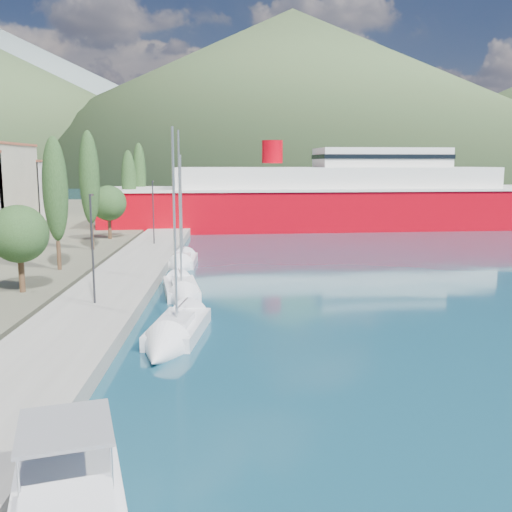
{
  "coord_description": "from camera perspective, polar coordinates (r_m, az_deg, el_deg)",
  "views": [
    {
      "loc": [
        -1.16,
        -16.73,
        8.5
      ],
      "look_at": [
        0.0,
        14.0,
        3.5
      ],
      "focal_mm": 40.0,
      "sensor_mm": 36.0,
      "label": 1
    }
  ],
  "objects": [
    {
      "name": "sailboat_near",
      "position": [
        27.26,
        -8.65,
        -8.37
      ],
      "size": [
        3.3,
        7.97,
        11.12
      ],
      "color": "silver",
      "rests_on": "ground"
    },
    {
      "name": "sailboat_mid",
      "position": [
        36.27,
        -7.27,
        -3.93
      ],
      "size": [
        3.36,
        8.16,
        11.4
      ],
      "color": "silver",
      "rests_on": "ground"
    },
    {
      "name": "lamp_posts",
      "position": [
        33.08,
        -15.85,
        1.21
      ],
      "size": [
        0.15,
        46.85,
        6.06
      ],
      "color": "#2D2D33",
      "rests_on": "quay"
    },
    {
      "name": "sailboat_far",
      "position": [
        47.05,
        -7.52,
        -0.9
      ],
      "size": [
        2.25,
        6.86,
        10.06
      ],
      "color": "silver",
      "rests_on": "ground"
    },
    {
      "name": "tree_row",
      "position": [
        50.03,
        -17.36,
        5.88
      ],
      "size": [
        3.65,
        62.82,
        10.96
      ],
      "color": "#47301E",
      "rests_on": "land_strip"
    },
    {
      "name": "hills_far",
      "position": [
        654.28,
        10.56,
        15.13
      ],
      "size": [
        1480.0,
        900.0,
        180.0
      ],
      "color": "slate",
      "rests_on": "ground"
    },
    {
      "name": "hills_near",
      "position": [
        403.73,
        12.5,
        14.81
      ],
      "size": [
        1010.0,
        520.0,
        115.0
      ],
      "color": "#3D522F",
      "rests_on": "ground"
    },
    {
      "name": "ground",
      "position": [
        137.0,
        -1.67,
        5.68
      ],
      "size": [
        1400.0,
        1400.0,
        0.0
      ],
      "primitive_type": "plane",
      "color": "#144052"
    },
    {
      "name": "ferry",
      "position": [
        77.23,
        8.0,
        5.57
      ],
      "size": [
        61.58,
        17.15,
        12.08
      ],
      "color": "#AB000D",
      "rests_on": "ground"
    },
    {
      "name": "quay",
      "position": [
        44.19,
        -12.34,
        -1.54
      ],
      "size": [
        5.0,
        88.0,
        0.8
      ],
      "primitive_type": "cube",
      "color": "gray",
      "rests_on": "ground"
    }
  ]
}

